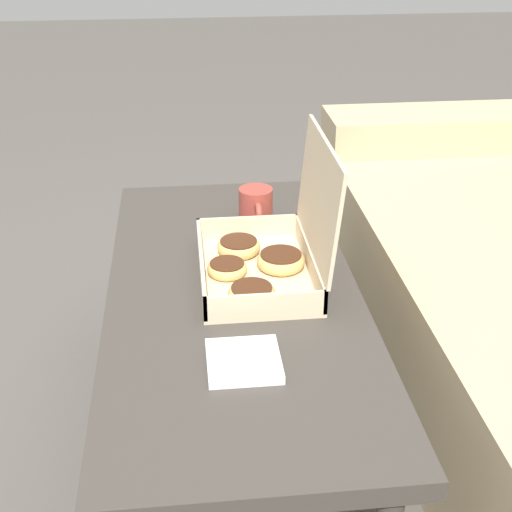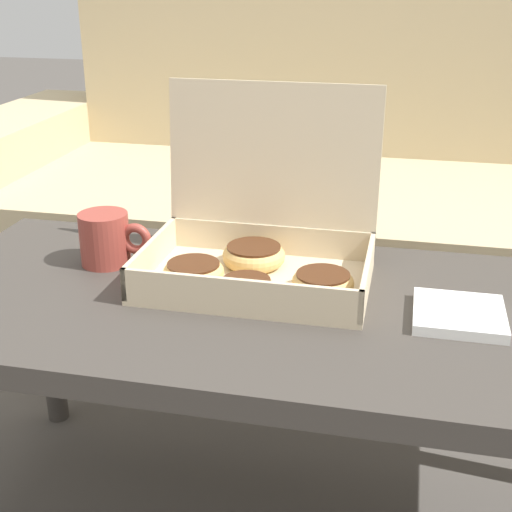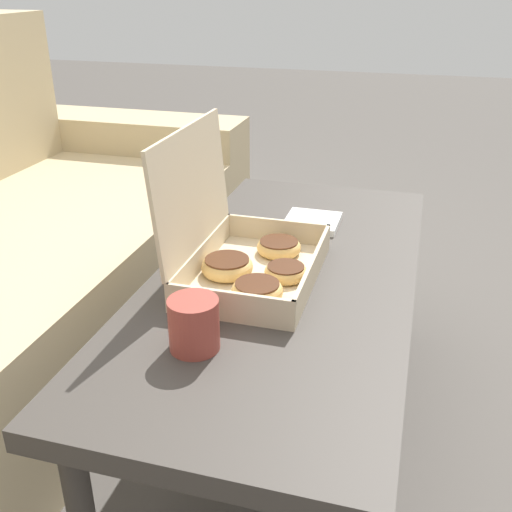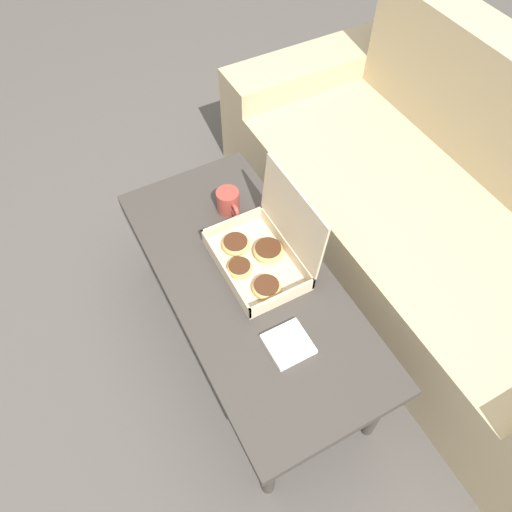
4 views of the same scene
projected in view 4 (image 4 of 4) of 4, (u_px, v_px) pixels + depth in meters
ground_plane at (258, 335)px, 2.06m from camera, size 12.00×12.00×0.00m
couch at (436, 217)px, 2.06m from camera, size 2.08×0.86×0.90m
coffee_table at (249, 287)px, 1.73m from camera, size 1.18×0.54×0.44m
pastry_box at (262, 252)px, 1.70m from camera, size 0.37×0.27×0.31m
coffee_mug at (228, 202)px, 1.85m from camera, size 0.13×0.09×0.09m
napkin_stack at (288, 344)px, 1.55m from camera, size 0.13×0.13×0.02m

